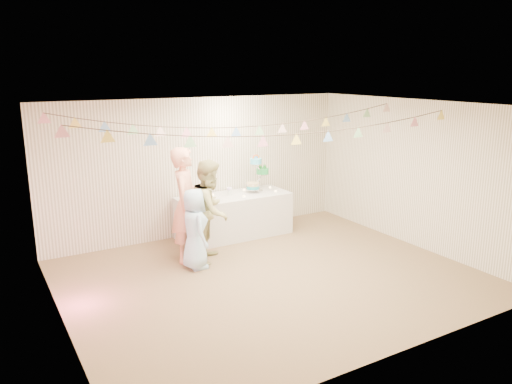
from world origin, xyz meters
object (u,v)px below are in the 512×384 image
table (234,215)px  person_child (195,229)px  person_adult_b (210,210)px  person_adult_a (186,205)px  cake_stand (258,177)px

table → person_child: size_ratio=1.64×
table → person_adult_b: person_adult_b is taller
person_adult_a → person_adult_b: person_adult_a is taller
person_adult_a → person_adult_b: (0.36, -0.17, -0.10)m
table → cake_stand: (0.55, 0.05, 0.69)m
cake_stand → person_child: size_ratio=0.52×
person_adult_b → person_adult_a: bearing=104.6°
person_adult_b → person_child: (-0.38, -0.21, -0.20)m
person_adult_b → cake_stand: bearing=-16.9°
cake_stand → person_child: 2.19m
person_adult_a → person_adult_b: bearing=-82.8°
person_child → cake_stand: bearing=-55.5°
table → person_adult_a: (-1.25, -0.70, 0.55)m
cake_stand → person_adult_a: size_ratio=0.35×
table → person_child: person_child is taller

